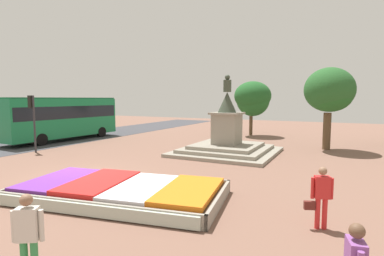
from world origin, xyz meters
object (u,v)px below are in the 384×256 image
Objects in this scene: flower_planter at (120,191)px; traffic_light_mid_block at (33,113)px; pedestrian_with_handbag at (321,194)px; city_bus at (62,116)px; pedestrian_near_planter at (28,233)px; statue_monument at (227,140)px.

traffic_light_mid_block reaches higher than flower_planter.
pedestrian_with_handbag reaches higher than flower_planter.
pedestrian_near_planter is at bearing -41.50° from city_bus.
traffic_light_mid_block is 2.10× the size of pedestrian_near_planter.
statue_monument reaches higher than flower_planter.
pedestrian_with_handbag is at bearing -57.02° from statue_monument.
city_bus is at bearing 138.50° from pedestrian_near_planter.
pedestrian_near_planter is (1.40, -14.21, 0.18)m from statue_monument.
pedestrian_near_planter reaches higher than pedestrian_with_handbag.
traffic_light_mid_block reaches higher than pedestrian_with_handbag.
pedestrian_near_planter is at bearing -132.39° from pedestrian_with_handbag.
pedestrian_with_handbag is (17.07, -4.03, -1.61)m from traffic_light_mid_block.
statue_monument reaches higher than city_bus.
statue_monument is 3.42× the size of pedestrian_near_planter.
traffic_light_mid_block is at bearing 144.14° from pedestrian_near_planter.
pedestrian_with_handbag is (20.11, -8.74, -1.08)m from city_bus.
city_bus reaches higher than pedestrian_with_handbag.
traffic_light_mid_block is 5.64m from city_bus.
traffic_light_mid_block reaches higher than pedestrian_near_planter.
traffic_light_mid_block is at bearing -57.17° from city_bus.
city_bus is 5.64× the size of pedestrian_near_planter.
statue_monument is 0.61× the size of city_bus.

